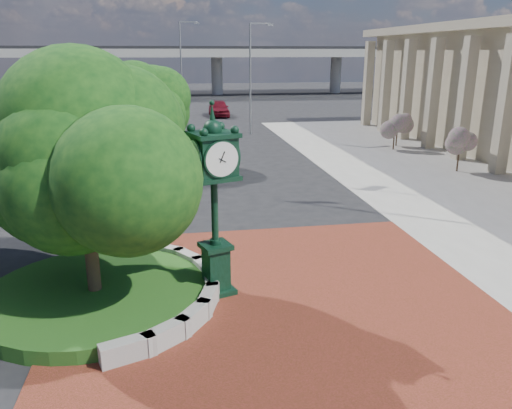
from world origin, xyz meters
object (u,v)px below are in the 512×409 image
object	(u,v)px
post_clock	(214,194)
street_lamp_far	(183,61)
street_lamp_near	(253,70)
parked_car	(219,108)

from	to	relation	value
post_clock	street_lamp_far	size ratio (longest dim) A/B	0.55
street_lamp_near	parked_car	bearing A→B (deg)	97.51
post_clock	parked_car	bearing A→B (deg)	84.34
parked_car	street_lamp_far	bearing A→B (deg)	143.79
post_clock	street_lamp_near	bearing A→B (deg)	78.66
post_clock	street_lamp_far	distance (m)	44.07
parked_car	street_lamp_far	xyz separation A→B (m)	(-3.53, 2.65, 4.89)
parked_car	street_lamp_far	size ratio (longest dim) A/B	0.51
street_lamp_near	street_lamp_far	distance (m)	16.13
post_clock	street_lamp_near	distance (m)	29.37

